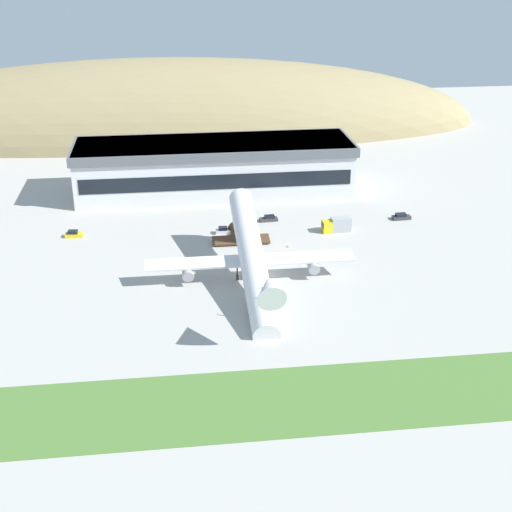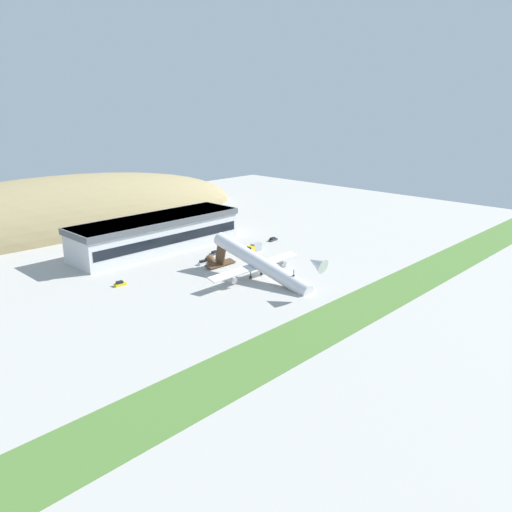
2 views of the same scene
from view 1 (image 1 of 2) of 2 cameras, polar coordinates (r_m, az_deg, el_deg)
ground_plane at (r=143.17m, az=1.00°, el=-1.47°), size 359.77×359.77×0.00m
grass_strip_foreground at (r=107.02m, az=4.25°, el=-11.33°), size 323.79×17.14×0.08m
hill_backdrop at (r=254.24m, az=-7.95°, el=9.92°), size 227.51×61.98×48.92m
terminal_building at (r=187.44m, az=-3.36°, el=7.34°), size 71.96×21.09×13.53m
cargo_airplane at (r=137.62m, az=-0.37°, el=-0.15°), size 41.04×54.52×17.01m
service_car_0 at (r=169.72m, az=1.03°, el=3.01°), size 4.42×2.00×1.43m
service_car_1 at (r=165.79m, az=-14.38°, el=1.70°), size 3.99×2.02×1.54m
service_car_2 at (r=174.31m, az=11.54°, el=3.10°), size 4.51×2.09×1.49m
service_car_3 at (r=162.59m, az=-2.61°, el=2.03°), size 3.76×1.86×1.63m
fuel_truck at (r=164.39m, az=6.48°, el=2.48°), size 6.74×2.69×3.23m
traffic_cone_0 at (r=155.55m, az=2.53°, el=0.81°), size 0.52×0.52×0.58m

